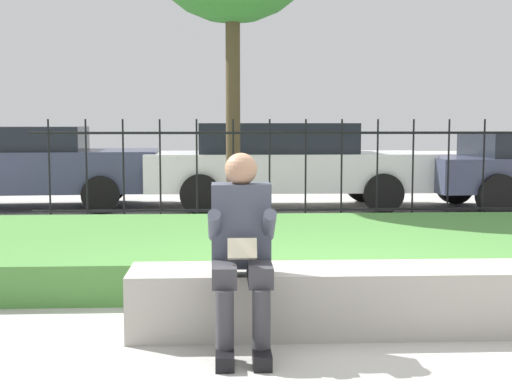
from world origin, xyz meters
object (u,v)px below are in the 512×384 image
(person_seated_reader, at_px, (242,243))
(car_parked_left, at_px, (16,164))
(car_parked_center, at_px, (285,163))
(stone_bench, at_px, (342,303))

(person_seated_reader, height_order, car_parked_left, car_parked_left)
(person_seated_reader, xyz_separation_m, car_parked_left, (-3.55, 7.56, 0.06))
(car_parked_center, xyz_separation_m, car_parked_left, (-4.48, 0.13, -0.02))
(car_parked_left, bearing_deg, person_seated_reader, -68.69)
(stone_bench, distance_m, person_seated_reader, 0.90)
(stone_bench, xyz_separation_m, car_parked_left, (-4.25, 7.26, 0.54))
(stone_bench, height_order, car_parked_center, car_parked_center)
(stone_bench, height_order, person_seated_reader, person_seated_reader)
(stone_bench, relative_size, car_parked_left, 0.62)
(stone_bench, bearing_deg, car_parked_center, 88.17)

